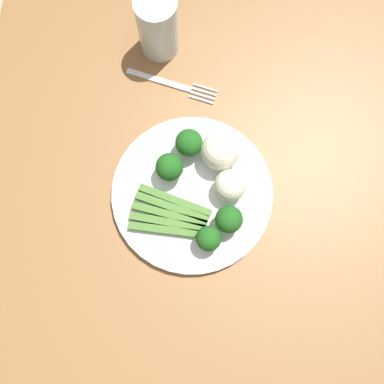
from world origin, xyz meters
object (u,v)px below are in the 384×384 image
(water_glass, at_px, (158,25))
(broccoli_front_left, at_px, (229,219))
(cauliflower_edge, at_px, (230,186))
(cauliflower_right, at_px, (220,151))
(asparagus_bundle, at_px, (170,215))
(plate, at_px, (192,194))
(broccoli_front, at_px, (169,167))
(broccoli_near_center, at_px, (189,143))
(dining_table, at_px, (201,248))
(fork, at_px, (173,85))
(broccoli_left, at_px, (209,236))

(water_glass, bearing_deg, broccoli_front_left, 24.11)
(cauliflower_edge, bearing_deg, cauliflower_right, -160.02)
(asparagus_bundle, xyz_separation_m, cauliflower_edge, (-0.05, 0.09, 0.02))
(cauliflower_edge, xyz_separation_m, water_glass, (-0.26, -0.14, 0.02))
(plate, relative_size, broccoli_front_left, 4.94)
(broccoli_front_left, bearing_deg, broccoli_front, -127.21)
(plate, distance_m, cauliflower_right, 0.09)
(broccoli_front_left, relative_size, cauliflower_right, 0.84)
(broccoli_near_center, relative_size, water_glass, 0.45)
(plate, bearing_deg, broccoli_front, -129.12)
(broccoli_front, height_order, cauliflower_edge, broccoli_front)
(broccoli_near_center, bearing_deg, plate, 8.52)
(plate, relative_size, water_glass, 2.15)
(dining_table, relative_size, broccoli_near_center, 25.48)
(broccoli_front_left, relative_size, broccoli_front, 0.97)
(asparagus_bundle, height_order, cauliflower_right, cauliflower_right)
(plate, xyz_separation_m, cauliflower_right, (-0.07, 0.04, 0.04))
(cauliflower_edge, distance_m, cauliflower_right, 0.06)
(cauliflower_right, xyz_separation_m, fork, (-0.13, -0.09, -0.04))
(broccoli_front_left, height_order, fork, broccoli_front_left)
(dining_table, xyz_separation_m, broccoli_near_center, (-0.15, -0.03, 0.16))
(broccoli_front_left, relative_size, broccoli_near_center, 0.98)
(broccoli_front, relative_size, cauliflower_edge, 1.07)
(broccoli_near_center, bearing_deg, water_glass, -160.72)
(broccoli_near_center, bearing_deg, broccoli_left, 16.45)
(dining_table, xyz_separation_m, broccoli_left, (-0.00, 0.01, 0.16))
(dining_table, height_order, broccoli_front, broccoli_front)
(plate, relative_size, cauliflower_edge, 5.12)
(fork, distance_m, water_glass, 0.10)
(broccoli_front_left, relative_size, fork, 0.32)
(fork, bearing_deg, cauliflower_edge, -45.81)
(asparagus_bundle, bearing_deg, broccoli_left, 164.10)
(broccoli_left, height_order, cauliflower_edge, cauliflower_edge)
(dining_table, relative_size, broccoli_left, 28.45)
(plate, relative_size, cauliflower_right, 4.18)
(broccoli_front, height_order, cauliflower_right, cauliflower_right)
(dining_table, bearing_deg, broccoli_front, -150.39)
(broccoli_near_center, distance_m, fork, 0.13)
(asparagus_bundle, xyz_separation_m, fork, (-0.24, -0.02, -0.02))
(plate, bearing_deg, asparagus_bundle, -37.61)
(broccoli_front, bearing_deg, broccoli_left, 34.34)
(broccoli_left, relative_size, fork, 0.30)
(cauliflower_right, bearing_deg, cauliflower_edge, 19.98)
(broccoli_front, relative_size, broccoli_near_center, 1.01)
(broccoli_near_center, xyz_separation_m, cauliflower_right, (0.01, 0.05, 0.00))
(broccoli_front, distance_m, broccoli_left, 0.13)
(fork, bearing_deg, broccoli_front, -72.47)
(asparagus_bundle, relative_size, broccoli_front_left, 2.46)
(broccoli_front_left, bearing_deg, fork, -155.00)
(broccoli_front, bearing_deg, broccoli_front_left, 52.79)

